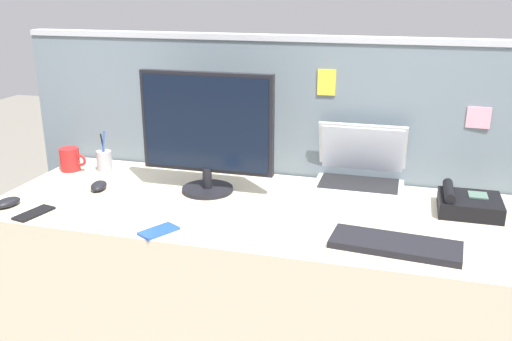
{
  "coord_description": "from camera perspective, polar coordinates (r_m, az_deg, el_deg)",
  "views": [
    {
      "loc": [
        0.52,
        -1.82,
        1.5
      ],
      "look_at": [
        0.0,
        0.05,
        0.86
      ],
      "focal_mm": 38.94,
      "sensor_mm": 36.0,
      "label": 1
    }
  ],
  "objects": [
    {
      "name": "cell_phone_white_slab",
      "position": [
        2.05,
        -15.94,
        -4.2
      ],
      "size": [
        0.13,
        0.13,
        0.01
      ],
      "primitive_type": "cube",
      "rotation": [
        0.0,
        0.0,
        -0.83
      ],
      "color": "silver",
      "rests_on": "desk"
    },
    {
      "name": "desktop_monitor",
      "position": [
        2.13,
        -5.11,
        4.27
      ],
      "size": [
        0.52,
        0.2,
        0.47
      ],
      "color": "black",
      "rests_on": "desk"
    },
    {
      "name": "coffee_mug",
      "position": [
        2.55,
        -18.54,
        1.09
      ],
      "size": [
        0.12,
        0.08,
        0.1
      ],
      "color": "red",
      "rests_on": "desk"
    },
    {
      "name": "computer_mouse_right_hand",
      "position": [
        2.29,
        -15.83,
        -1.5
      ],
      "size": [
        0.09,
        0.11,
        0.03
      ],
      "primitive_type": "ellipsoid",
      "rotation": [
        0.0,
        0.0,
        0.29
      ],
      "color": "black",
      "rests_on": "desk"
    },
    {
      "name": "desk_phone",
      "position": [
        2.11,
        20.93,
        -3.2
      ],
      "size": [
        0.21,
        0.2,
        0.09
      ],
      "color": "black",
      "rests_on": "desk"
    },
    {
      "name": "keyboard_main",
      "position": [
        1.77,
        14.12,
        -7.4
      ],
      "size": [
        0.41,
        0.18,
        0.02
      ],
      "primitive_type": "cube",
      "rotation": [
        0.0,
        0.0,
        -0.09
      ],
      "color": "black",
      "rests_on": "desk"
    },
    {
      "name": "cubicle_divider",
      "position": [
        2.45,
        2.29,
        -1.75
      ],
      "size": [
        2.3,
        0.08,
        1.32
      ],
      "color": "slate",
      "rests_on": "ground_plane"
    },
    {
      "name": "laptop",
      "position": [
        2.26,
        10.63,
        -0.06
      ],
      "size": [
        0.35,
        0.26,
        0.26
      ],
      "color": "silver",
      "rests_on": "desk"
    },
    {
      "name": "cell_phone_black_slab",
      "position": [
        2.12,
        -21.85,
        -4.09
      ],
      "size": [
        0.09,
        0.15,
        0.01
      ],
      "primitive_type": "cube",
      "rotation": [
        0.0,
        0.0,
        -0.21
      ],
      "color": "black",
      "rests_on": "desk"
    },
    {
      "name": "desk",
      "position": [
        2.21,
        -0.36,
        -12.5
      ],
      "size": [
        1.93,
        0.75,
        0.74
      ],
      "primitive_type": "cube",
      "color": "beige",
      "rests_on": "ground_plane"
    },
    {
      "name": "pen_cup",
      "position": [
        2.51,
        -15.32,
        1.02
      ],
      "size": [
        0.07,
        0.07,
        0.18
      ],
      "color": "#99999E",
      "rests_on": "desk"
    },
    {
      "name": "cell_phone_blue_case",
      "position": [
        1.86,
        -9.98,
        -6.14
      ],
      "size": [
        0.12,
        0.14,
        0.01
      ],
      "primitive_type": "cube",
      "rotation": [
        0.0,
        0.0,
        -0.52
      ],
      "color": "blue",
      "rests_on": "desk"
    },
    {
      "name": "computer_mouse_left_hand",
      "position": [
        2.23,
        -24.16,
        -3.01
      ],
      "size": [
        0.09,
        0.11,
        0.03
      ],
      "primitive_type": "ellipsoid",
      "rotation": [
        0.0,
        0.0,
        -0.29
      ],
      "color": "black",
      "rests_on": "desk"
    }
  ]
}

